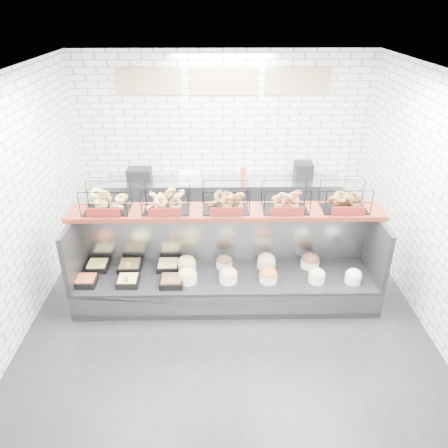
{
  "coord_description": "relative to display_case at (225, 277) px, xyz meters",
  "views": [
    {
      "loc": [
        -0.1,
        -4.58,
        3.72
      ],
      "look_at": [
        -0.03,
        0.45,
        1.09
      ],
      "focal_mm": 35.0,
      "sensor_mm": 36.0,
      "label": 1
    }
  ],
  "objects": [
    {
      "name": "display_case",
      "position": [
        0.0,
        0.0,
        0.0
      ],
      "size": [
        4.0,
        0.9,
        1.2
      ],
      "color": "black",
      "rests_on": "ground"
    },
    {
      "name": "bagel_shelf",
      "position": [
        0.0,
        0.17,
        1.05
      ],
      "size": [
        4.1,
        0.5,
        0.4
      ],
      "color": "#521A11",
      "rests_on": "display_case"
    },
    {
      "name": "room_shell",
      "position": [
        0.01,
        0.26,
        1.73
      ],
      "size": [
        5.02,
        5.51,
        3.01
      ],
      "color": "white",
      "rests_on": "ground"
    },
    {
      "name": "prep_counter",
      "position": [
        0.0,
        2.08,
        0.14
      ],
      "size": [
        4.0,
        0.6,
        1.2
      ],
      "color": "#93969B",
      "rests_on": "ground"
    },
    {
      "name": "ground",
      "position": [
        0.01,
        -0.34,
        -0.33
      ],
      "size": [
        5.5,
        5.5,
        0.0
      ],
      "primitive_type": "plane",
      "color": "black",
      "rests_on": "ground"
    }
  ]
}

